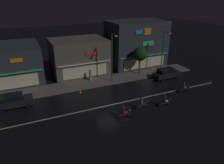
% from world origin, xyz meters
% --- Properties ---
extents(ground_plane, '(140.00, 140.00, 0.00)m').
position_xyz_m(ground_plane, '(0.00, 0.00, 0.00)').
color(ground_plane, black).
extents(lane_divider_stripe, '(34.29, 0.16, 0.01)m').
position_xyz_m(lane_divider_stripe, '(0.00, 0.00, 0.01)').
color(lane_divider_stripe, beige).
rests_on(lane_divider_stripe, ground).
extents(sidewalk_far, '(36.09, 3.68, 0.14)m').
position_xyz_m(sidewalk_far, '(0.00, 7.32, 0.07)').
color(sidewalk_far, '#5B5954').
rests_on(sidewalk_far, ground).
extents(storefront_left_block, '(9.44, 9.10, 5.47)m').
position_xyz_m(storefront_left_block, '(-10.83, 13.63, 2.73)').
color(storefront_left_block, '#2D333D').
rests_on(storefront_left_block, ground).
extents(storefront_center_block, '(8.86, 6.83, 5.74)m').
position_xyz_m(storefront_center_block, '(0.00, 12.49, 2.87)').
color(storefront_center_block, '#56514C').
rests_on(storefront_center_block, ground).
extents(storefront_right_block, '(10.08, 6.78, 8.10)m').
position_xyz_m(storefront_right_block, '(10.83, 12.47, 4.04)').
color(storefront_right_block, '#2D333D').
rests_on(storefront_right_block, ground).
extents(streetlamp_mid, '(0.44, 1.64, 7.27)m').
position_xyz_m(streetlamp_mid, '(3.41, 6.42, 4.42)').
color(streetlamp_mid, '#47494C').
rests_on(streetlamp_mid, sidewalk_far).
extents(streetlamp_east, '(0.44, 1.64, 6.93)m').
position_xyz_m(streetlamp_east, '(12.65, 6.60, 4.24)').
color(streetlamp_east, '#47494C').
rests_on(streetlamp_east, sidewalk_far).
extents(pedestrian_on_sidewalk, '(0.42, 0.42, 1.86)m').
position_xyz_m(pedestrian_on_sidewalk, '(0.46, 8.15, 0.99)').
color(pedestrian_on_sidewalk, gray).
rests_on(pedestrian_on_sidewalk, sidewalk_far).
extents(street_tree, '(2.31, 2.31, 4.52)m').
position_xyz_m(street_tree, '(8.88, 7.67, 3.48)').
color(street_tree, '#473323').
rests_on(street_tree, sidewalk_far).
extents(parked_car_near_kerb, '(4.30, 1.98, 1.67)m').
position_xyz_m(parked_car_near_kerb, '(-10.51, 4.25, 0.87)').
color(parked_car_near_kerb, black).
rests_on(parked_car_near_kerb, ground).
extents(parked_car_trailing, '(4.30, 1.98, 1.67)m').
position_xyz_m(parked_car_trailing, '(11.87, 4.24, 0.87)').
color(parked_car_trailing, black).
rests_on(parked_car_trailing, ground).
extents(motorcycle_lead, '(1.90, 0.60, 1.52)m').
position_xyz_m(motorcycle_lead, '(0.44, -3.17, 0.63)').
color(motorcycle_lead, black).
rests_on(motorcycle_lead, ground).
extents(motorcycle_following, '(1.90, 0.60, 1.52)m').
position_xyz_m(motorcycle_following, '(3.36, -2.24, 0.63)').
color(motorcycle_following, black).
rests_on(motorcycle_following, ground).
extents(motorcycle_opposite_lane, '(1.90, 0.60, 1.52)m').
position_xyz_m(motorcycle_opposite_lane, '(11.05, -0.68, 0.63)').
color(motorcycle_opposite_lane, black).
rests_on(motorcycle_opposite_lane, ground).
extents(motorcycle_trailing_far, '(1.90, 0.60, 1.52)m').
position_xyz_m(motorcycle_trailing_far, '(6.15, -2.88, 0.63)').
color(motorcycle_trailing_far, black).
rests_on(motorcycle_trailing_far, ground).
extents(traffic_cone, '(0.36, 0.36, 0.55)m').
position_xyz_m(traffic_cone, '(-2.20, 4.78, 0.28)').
color(traffic_cone, orange).
rests_on(traffic_cone, ground).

